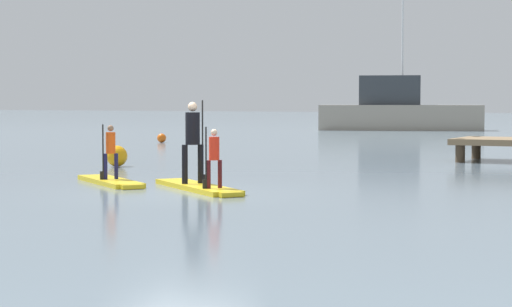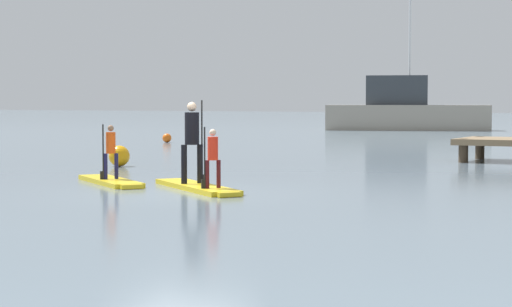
% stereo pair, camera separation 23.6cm
% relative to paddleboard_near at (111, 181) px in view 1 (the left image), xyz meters
% --- Properties ---
extents(ground_plane, '(240.00, 240.00, 0.00)m').
position_rel_paddleboard_near_xyz_m(ground_plane, '(2.51, -1.12, -0.05)').
color(ground_plane, slate).
extents(paddleboard_near, '(2.74, 2.24, 0.10)m').
position_rel_paddleboard_near_xyz_m(paddleboard_near, '(0.00, 0.00, 0.00)').
color(paddleboard_near, gold).
rests_on(paddleboard_near, ground).
extents(paddler_child_solo, '(0.30, 0.35, 1.20)m').
position_rel_paddleboard_near_xyz_m(paddler_child_solo, '(-0.01, -0.01, 0.71)').
color(paddler_child_solo, '#19194C').
rests_on(paddler_child_solo, paddleboard_near).
extents(paddleboard_far, '(3.10, 2.60, 0.10)m').
position_rel_paddleboard_near_xyz_m(paddleboard_far, '(2.40, -0.32, -0.00)').
color(paddleboard_far, gold).
rests_on(paddleboard_far, ground).
extents(paddler_adult, '(0.42, 0.45, 1.72)m').
position_rel_paddleboard_near_xyz_m(paddler_adult, '(2.15, -0.11, 1.02)').
color(paddler_adult, black).
rests_on(paddler_adult, paddleboard_far).
extents(paddler_child_front, '(0.30, 0.34, 1.20)m').
position_rel_paddleboard_near_xyz_m(paddler_child_front, '(3.06, -0.84, 0.70)').
color(paddler_child_front, '#4C1419').
rests_on(paddler_child_front, paddleboard_far).
extents(fishing_boat_white_large, '(10.07, 5.37, 8.51)m').
position_rel_paddleboard_near_xyz_m(fishing_boat_white_large, '(-6.49, 38.48, 1.10)').
color(fishing_boat_white_large, '#9E9384').
rests_on(fishing_boat_white_large, ground).
extents(mooring_buoy_mid, '(0.39, 0.39, 0.39)m').
position_rel_paddleboard_near_xyz_m(mooring_buoy_mid, '(-10.04, 17.62, 0.14)').
color(mooring_buoy_mid, orange).
rests_on(mooring_buoy_mid, ground).
extents(mooring_buoy_far, '(0.58, 0.58, 0.58)m').
position_rel_paddleboard_near_xyz_m(mooring_buoy_far, '(-3.04, 4.49, 0.24)').
color(mooring_buoy_far, orange).
rests_on(mooring_buoy_far, ground).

